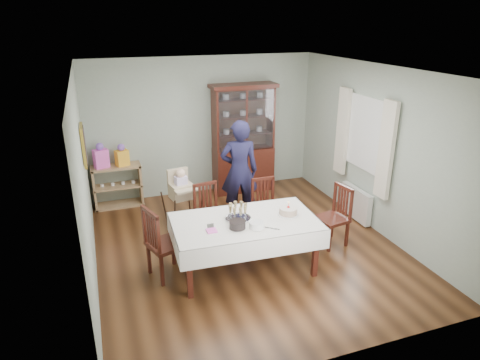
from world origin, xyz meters
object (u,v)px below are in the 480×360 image
chair_end_right (332,227)px  birthday_cake (288,211)px  chair_end_left (166,256)px  gift_bag_pink (101,157)px  china_cabinet (243,137)px  chair_far_left (210,225)px  high_chair (182,206)px  champagne_tray (238,214)px  dining_table (245,245)px  woman (239,171)px  chair_far_right (266,218)px  sideboard (118,186)px  gift_bag_orange (122,156)px

chair_end_right → birthday_cake: 1.07m
chair_end_left → gift_bag_pink: gift_bag_pink is taller
china_cabinet → chair_far_left: 2.41m
high_chair → champagne_tray: high_chair is taller
dining_table → gift_bag_pink: gift_bag_pink is taller
high_chair → birthday_cake: bearing=-62.8°
chair_far_left → chair_end_left: 1.11m
dining_table → chair_far_left: size_ratio=2.18×
chair_end_left → dining_table: bearing=-118.6°
birthday_cake → gift_bag_pink: size_ratio=0.63×
woman → champagne_tray: 1.58m
woman → china_cabinet: bearing=-101.0°
chair_far_right → chair_end_right: (0.84, -0.67, 0.01)m
chair_far_left → chair_end_right: bearing=-29.7°
chair_far_left → champagne_tray: (0.17, -0.86, 0.55)m
chair_far_right → china_cabinet: bearing=82.3°
china_cabinet → gift_bag_pink: china_cabinet is taller
sideboard → chair_end_right: size_ratio=0.95×
gift_bag_pink → chair_end_left: bearing=-75.7°
china_cabinet → chair_end_right: (0.55, -2.61, -0.84)m
chair_end_right → birthday_cake: birthday_cake is taller
birthday_cake → gift_bag_orange: size_ratio=0.71×
dining_table → chair_far_left: 0.98m
chair_end_right → gift_bag_pink: bearing=-138.4°
champagne_tray → gift_bag_pink: size_ratio=0.78×
chair_end_right → high_chair: 2.48m
birthday_cake → gift_bag_orange: gift_bag_orange is taller
champagne_tray → birthday_cake: bearing=-8.5°
champagne_tray → china_cabinet: bearing=68.8°
dining_table → china_cabinet: china_cabinet is taller
dining_table → sideboard: size_ratio=2.28×
sideboard → gift_bag_orange: gift_bag_orange is taller
sideboard → woman: bearing=-33.0°
gift_bag_pink → gift_bag_orange: gift_bag_pink is taller
sideboard → chair_far_left: (1.26, -1.91, -0.12)m
chair_far_right → high_chair: 1.42m
china_cabinet → chair_far_right: bearing=-98.7°
chair_end_left → champagne_tray: 1.14m
birthday_cake → gift_bag_pink: gift_bag_pink is taller
sideboard → gift_bag_orange: 0.60m
chair_end_left → woman: size_ratio=0.58×
chair_far_left → chair_far_right: chair_far_left is taller
chair_far_left → gift_bag_pink: (-1.50, 1.89, 0.73)m
woman → gift_bag_orange: woman is taller
chair_far_right → high_chair: high_chair is taller
gift_bag_pink → gift_bag_orange: 0.37m
gift_bag_orange → china_cabinet: bearing=-0.0°
sideboard → woman: 2.41m
sideboard → high_chair: size_ratio=0.84×
dining_table → woman: bearing=73.5°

